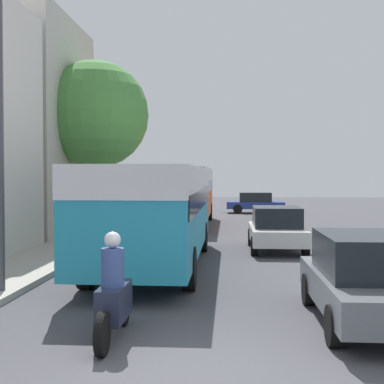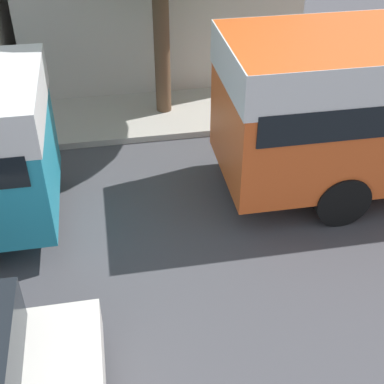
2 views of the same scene
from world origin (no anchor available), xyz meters
The scene contains 0 objects.
Camera 2 is at (6.29, 14.29, 6.20)m, focal length 50.00 mm.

